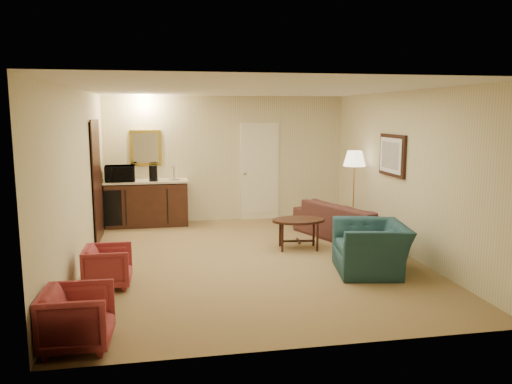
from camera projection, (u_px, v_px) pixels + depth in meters
ground at (251, 259)px, 7.74m from camera, size 6.00×6.00×0.00m
room_walls at (237, 146)px, 8.21m from camera, size 5.02×6.01×2.61m
wetbar_cabinet at (147, 203)px, 10.02m from camera, size 1.64×0.58×0.92m
sofa at (350, 216)px, 8.91m from camera, size 1.44×2.31×0.87m
teal_armchair at (371, 239)px, 7.08m from camera, size 0.89×1.19×0.95m
rose_chair_near at (108, 264)px, 6.49m from camera, size 0.55×0.59×0.60m
rose_chair_far at (77, 315)px, 4.80m from camera, size 0.61×0.65×0.65m
coffee_table at (298, 234)px, 8.32m from camera, size 0.95×0.70×0.51m
floor_lamp at (354, 192)px, 9.37m from camera, size 0.52×0.52×1.56m
waste_bin at (182, 218)px, 10.12m from camera, size 0.27×0.27×0.28m
microwave at (120, 172)px, 9.77m from camera, size 0.58×0.33×0.39m
coffee_maker at (153, 173)px, 9.83m from camera, size 0.18×0.18×0.31m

